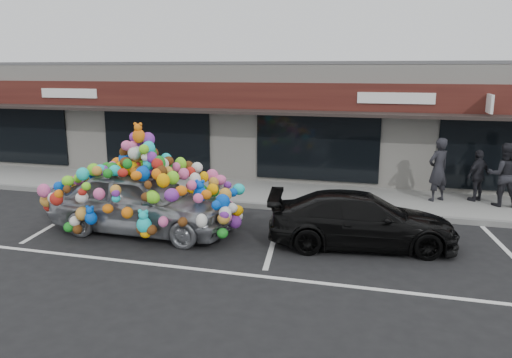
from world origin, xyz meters
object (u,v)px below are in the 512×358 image
(black_sedan, at_px, (362,220))
(pedestrian_a, at_px, (438,170))
(pedestrian_b, at_px, (504,175))
(pedestrian_c, at_px, (478,175))
(toy_car, at_px, (142,194))

(black_sedan, xyz_separation_m, pedestrian_a, (1.95, 4.21, 0.48))
(pedestrian_b, xyz_separation_m, pedestrian_c, (-0.62, 0.41, -0.15))
(pedestrian_c, bearing_deg, pedestrian_a, -30.70)
(black_sedan, bearing_deg, pedestrian_b, -51.25)
(pedestrian_a, distance_m, pedestrian_b, 1.79)
(pedestrian_a, distance_m, pedestrian_c, 1.22)
(toy_car, relative_size, pedestrian_b, 2.71)
(toy_car, distance_m, pedestrian_c, 9.86)
(pedestrian_a, xyz_separation_m, pedestrian_c, (1.17, 0.30, -0.18))
(toy_car, bearing_deg, pedestrian_b, -61.77)
(pedestrian_b, relative_size, pedestrian_c, 1.19)
(pedestrian_b, bearing_deg, black_sedan, 46.17)
(black_sedan, height_order, pedestrian_a, pedestrian_a)
(toy_car, distance_m, pedestrian_b, 10.21)
(pedestrian_a, relative_size, pedestrian_b, 1.04)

